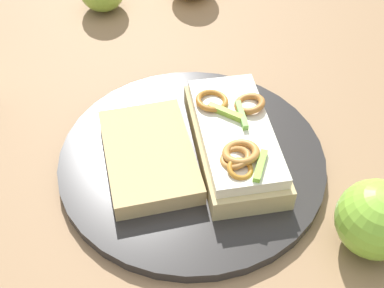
# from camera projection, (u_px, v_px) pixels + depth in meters

# --- Properties ---
(ground_plane) EXTENTS (2.00, 2.00, 0.00)m
(ground_plane) POSITION_uv_depth(u_px,v_px,m) (192.00, 164.00, 0.58)
(ground_plane) COLOR #8F6B48
(ground_plane) RESTS_ON ground
(plate) EXTENTS (0.29, 0.29, 0.01)m
(plate) POSITION_uv_depth(u_px,v_px,m) (192.00, 160.00, 0.58)
(plate) COLOR #292625
(plate) RESTS_ON ground_plane
(sandwich) EXTENTS (0.20, 0.15, 0.05)m
(sandwich) POSITION_uv_depth(u_px,v_px,m) (235.00, 139.00, 0.56)
(sandwich) COLOR tan
(sandwich) RESTS_ON plate
(bread_slice_side) EXTENTS (0.17, 0.15, 0.02)m
(bread_slice_side) POSITION_uv_depth(u_px,v_px,m) (149.00, 155.00, 0.56)
(bread_slice_side) COLOR tan
(bread_slice_side) RESTS_ON plate
(apple_0) EXTENTS (0.09, 0.09, 0.08)m
(apple_0) POSITION_uv_depth(u_px,v_px,m) (376.00, 219.00, 0.49)
(apple_0) COLOR #84BE36
(apple_0) RESTS_ON ground_plane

